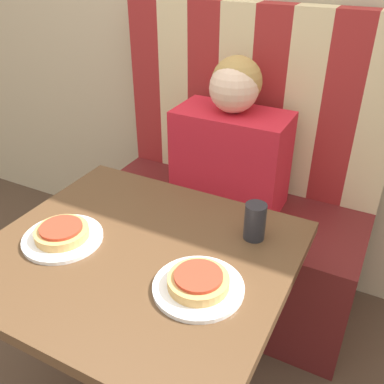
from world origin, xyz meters
name	(u,v)px	position (x,y,z in m)	size (l,w,h in m)	color
booth_seat	(226,248)	(0.00, 0.65, 0.25)	(1.11, 0.52, 0.50)	#5B1919
booth_backrest	(253,100)	(0.00, 0.87, 0.87)	(1.11, 0.09, 0.74)	maroon
dining_table	(139,279)	(0.00, 0.00, 0.60)	(0.82, 0.73, 0.70)	brown
person	(232,142)	(0.00, 0.66, 0.76)	(0.43, 0.23, 0.59)	red
plate_left	(63,238)	(-0.21, -0.05, 0.71)	(0.22, 0.22, 0.01)	white
plate_right	(198,287)	(0.21, -0.05, 0.71)	(0.22, 0.22, 0.01)	white
pizza_left	(62,232)	(-0.21, -0.05, 0.73)	(0.15, 0.15, 0.03)	tan
pizza_right	(198,281)	(0.21, -0.05, 0.73)	(0.15, 0.15, 0.03)	tan
drinking_cup	(255,221)	(0.26, 0.21, 0.76)	(0.06, 0.06, 0.11)	#232328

